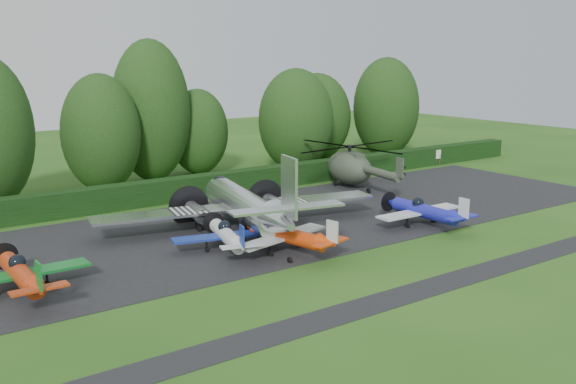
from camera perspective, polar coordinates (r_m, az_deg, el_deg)
ground at (r=37.61m, az=1.83°, el=-7.01°), size 160.00×160.00×0.00m
apron at (r=45.60m, az=-5.80°, el=-3.60°), size 70.00×18.00×0.01m
taxiway_verge at (r=33.34m, az=8.16°, el=-9.71°), size 70.00×2.00×0.00m
hedgerow at (r=55.16m, az=-11.47°, el=-1.00°), size 90.00×1.60×2.00m
transport_plane at (r=45.28m, az=-3.71°, el=-1.22°), size 21.01×16.11×6.73m
light_plane_red at (r=36.37m, az=-22.65°, el=-6.71°), size 7.32×7.70×2.81m
light_plane_white at (r=40.96m, az=-5.47°, el=-3.84°), size 6.81×7.16×2.62m
light_plane_orange at (r=40.52m, az=-0.02°, el=-3.87°), size 7.22×7.59×2.77m
light_plane_blue at (r=47.70m, az=11.99°, el=-1.64°), size 7.35×7.73×2.82m
helicopter at (r=60.57m, az=5.53°, el=2.42°), size 12.34×14.45×3.97m
sign_board at (r=73.50m, az=12.43°, el=3.18°), size 3.14×0.12×1.77m
tree_0 at (r=75.62m, az=2.58°, el=6.68°), size 7.99×7.99×10.21m
tree_2 at (r=64.22m, az=-12.10°, el=7.05°), size 7.61×7.61×13.82m
tree_3 at (r=67.38m, az=-7.99°, el=5.32°), size 6.21×6.21×8.87m
tree_5 at (r=86.00m, az=8.75°, el=7.24°), size 7.05×7.05×10.28m
tree_9 at (r=60.33m, az=-16.28°, el=5.03°), size 7.06×7.06×10.71m
tree_10 at (r=68.69m, az=0.71°, el=6.42°), size 8.02×8.02×10.91m
tree_11 at (r=79.00m, az=8.71°, el=7.44°), size 7.92×7.92×11.99m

